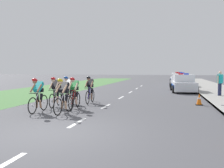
# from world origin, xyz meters

# --- Properties ---
(ground_plane) EXTENTS (160.00, 160.00, 0.00)m
(ground_plane) POSITION_xyz_m (0.00, 0.00, 0.00)
(ground_plane) COLOR #4C4C51
(sidewalk_slab) EXTENTS (3.93, 60.00, 0.12)m
(sidewalk_slab) POSITION_xyz_m (7.36, 14.00, 0.06)
(sidewalk_slab) COLOR gray
(sidewalk_slab) RESTS_ON ground
(kerb_edge) EXTENTS (0.16, 60.00, 0.13)m
(kerb_edge) POSITION_xyz_m (5.47, 14.00, 0.07)
(kerb_edge) COLOR #9E9E99
(kerb_edge) RESTS_ON ground
(grass_verge) EXTENTS (7.00, 60.00, 0.01)m
(grass_verge) POSITION_xyz_m (-8.02, 14.00, 0.00)
(grass_verge) COLOR #4C7F42
(grass_verge) RESTS_ON ground
(lane_markings_centre) EXTENTS (0.14, 25.60, 0.01)m
(lane_markings_centre) POSITION_xyz_m (0.00, 9.39, 0.00)
(lane_markings_centre) COLOR white
(lane_markings_centre) RESTS_ON ground
(cyclist_lead) EXTENTS (0.42, 1.72, 1.56)m
(cyclist_lead) POSITION_xyz_m (-2.49, 3.01, 0.79)
(cyclist_lead) COLOR black
(cyclist_lead) RESTS_ON ground
(cyclist_second) EXTENTS (0.43, 1.72, 1.56)m
(cyclist_second) POSITION_xyz_m (-1.26, 2.98, 0.79)
(cyclist_second) COLOR black
(cyclist_second) RESTS_ON ground
(cyclist_third) EXTENTS (0.45, 1.72, 1.56)m
(cyclist_third) POSITION_xyz_m (-2.47, 4.62, 0.79)
(cyclist_third) COLOR black
(cyclist_third) RESTS_ON ground
(cyclist_fourth) EXTENTS (0.43, 1.72, 1.56)m
(cyclist_fourth) POSITION_xyz_m (-1.34, 4.39, 0.79)
(cyclist_fourth) COLOR black
(cyclist_fourth) RESTS_ON ground
(cyclist_fifth) EXTENTS (0.43, 1.72, 1.56)m
(cyclist_fifth) POSITION_xyz_m (-2.36, 6.00, 0.79)
(cyclist_fifth) COLOR black
(cyclist_fifth) RESTS_ON ground
(cyclist_sixth) EXTENTS (0.43, 1.72, 1.56)m
(cyclist_sixth) POSITION_xyz_m (-1.21, 6.39, 0.79)
(cyclist_sixth) COLOR black
(cyclist_sixth) RESTS_ON ground
(police_car_nearest) EXTENTS (2.18, 4.49, 1.59)m
(police_car_nearest) POSITION_xyz_m (4.34, 14.81, 0.68)
(police_car_nearest) COLOR silver
(police_car_nearest) RESTS_ON ground
(police_car_second) EXTENTS (2.29, 4.54, 1.59)m
(police_car_second) POSITION_xyz_m (4.34, 20.67, 0.68)
(police_car_second) COLOR white
(police_car_second) RESTS_ON ground
(police_car_third) EXTENTS (2.24, 4.51, 1.59)m
(police_car_third) POSITION_xyz_m (4.34, 26.87, 0.68)
(police_car_third) COLOR white
(police_car_third) RESTS_ON ground
(traffic_cone_mid) EXTENTS (0.36, 0.36, 0.64)m
(traffic_cone_mid) POSITION_xyz_m (4.75, 6.96, 0.31)
(traffic_cone_mid) COLOR black
(traffic_cone_mid) RESTS_ON ground
(spectator_closest) EXTENTS (0.43, 0.42, 1.68)m
(spectator_closest) POSITION_xyz_m (6.55, 11.12, 1.08)
(spectator_closest) COLOR #23284C
(spectator_closest) RESTS_ON sidewalk_slab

